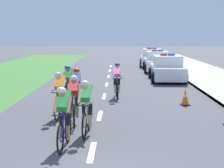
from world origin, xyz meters
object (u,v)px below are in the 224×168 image
object	(u,v)px
cyclist_fifth	(77,88)
police_car_third	(152,58)
cyclist_sixth	(69,84)
cyclist_fourth	(60,94)
cyclist_seventh	(117,80)
police_car_second	(157,62)
cyclist_third	(74,99)
cyclist_lead	(64,116)
police_car_nearest	(167,69)
traffic_cone_far	(185,97)
cyclist_second	(87,106)

from	to	relation	value
cyclist_fifth	police_car_third	world-z (taller)	police_car_third
cyclist_sixth	cyclist_fourth	bearing A→B (deg)	-89.03
cyclist_seventh	police_car_second	bearing A→B (deg)	75.94
cyclist_third	cyclist_fourth	xyz separation A→B (m)	(-0.57, 0.97, 0.00)
cyclist_lead	police_car_second	world-z (taller)	police_car_second
cyclist_third	cyclist_sixth	distance (m)	3.63
cyclist_lead	cyclist_sixth	bearing A→B (deg)	96.16
cyclist_fifth	police_car_nearest	xyz separation A→B (m)	(4.40, 8.81, -0.11)
police_car_third	traffic_cone_far	world-z (taller)	police_car_third
cyclist_lead	traffic_cone_far	size ratio (longest dim) A/B	2.69
cyclist_fourth	cyclist_sixth	xyz separation A→B (m)	(-0.04, 2.62, 0.00)
cyclist_third	cyclist_seventh	bearing A→B (deg)	75.42
cyclist_sixth	traffic_cone_far	xyz separation A→B (m)	(4.54, -0.35, -0.48)
cyclist_fourth	cyclist_sixth	bearing A→B (deg)	90.97
cyclist_second	police_car_second	xyz separation A→B (m)	(3.76, 17.93, -0.11)
cyclist_lead	cyclist_second	world-z (taller)	same
cyclist_fifth	police_car_second	distance (m)	15.04
cyclist_lead	cyclist_fifth	bearing A→B (deg)	92.42
cyclist_third	police_car_nearest	world-z (taller)	police_car_nearest
cyclist_third	traffic_cone_far	bearing A→B (deg)	39.39
cyclist_second	police_car_second	bearing A→B (deg)	78.16
police_car_second	police_car_third	xyz separation A→B (m)	(-0.00, 4.70, 0.00)
cyclist_lead	police_car_nearest	bearing A→B (deg)	72.83
cyclist_fourth	cyclist_seventh	world-z (taller)	same
cyclist_sixth	cyclist_seventh	size ratio (longest dim) A/B	1.00
cyclist_second	cyclist_fourth	size ratio (longest dim) A/B	1.00
cyclist_second	police_car_nearest	size ratio (longest dim) A/B	0.39
traffic_cone_far	police_car_nearest	bearing A→B (deg)	87.77
cyclist_second	cyclist_fifth	world-z (taller)	same
cyclist_fourth	cyclist_fifth	xyz separation A→B (m)	(0.40, 1.38, 0.00)
cyclist_seventh	traffic_cone_far	size ratio (longest dim) A/B	2.69
cyclist_second	police_car_nearest	bearing A→B (deg)	73.07
cyclist_fourth	cyclist_second	bearing A→B (deg)	-64.27
cyclist_third	cyclist_sixth	bearing A→B (deg)	99.66
police_car_third	cyclist_third	bearing A→B (deg)	-101.18
cyclist_second	police_car_third	size ratio (longest dim) A/B	0.38
cyclist_seventh	police_car_third	size ratio (longest dim) A/B	0.38
cyclist_lead	traffic_cone_far	distance (m)	6.88
police_car_third	police_car_nearest	bearing A→B (deg)	-89.99
police_car_second	police_car_third	bearing A→B (deg)	90.01
cyclist_lead	police_car_third	size ratio (longest dim) A/B	0.38
cyclist_second	cyclist_third	distance (m)	1.29
cyclist_second	cyclist_fifth	distance (m)	3.60
cyclist_fourth	police_car_nearest	bearing A→B (deg)	64.77
cyclist_fourth	cyclist_fifth	size ratio (longest dim) A/B	1.00
cyclist_third	cyclist_fourth	distance (m)	1.12
cyclist_lead	cyclist_fourth	world-z (taller)	same
cyclist_sixth	police_car_nearest	xyz separation A→B (m)	(4.85, 7.57, -0.11)
police_car_third	police_car_second	bearing A→B (deg)	-89.99
cyclist_second	cyclist_fifth	bearing A→B (deg)	100.23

